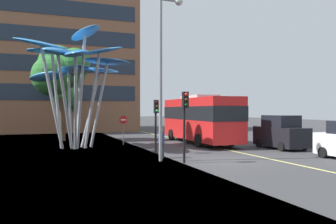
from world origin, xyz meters
TOP-DOWN VIEW (x-y plane):
  - ground at (-0.66, 0.00)m, footprint 120.00×240.00m
  - red_bus at (2.74, 9.21)m, footprint 3.12×10.67m
  - leaf_sculpture at (-6.98, 8.74)m, footprint 8.21×7.74m
  - traffic_light_kerb_near at (-2.44, -0.04)m, footprint 0.28×0.42m
  - traffic_light_kerb_far at (-2.62, 3.97)m, footprint 0.28×0.42m
  - car_parked_mid at (6.23, 3.64)m, footprint 2.02×3.95m
  - street_lamp at (-3.10, 1.05)m, footprint 1.33×0.44m
  - tree_pavement_near at (-7.48, 15.25)m, footprint 4.84×4.40m
  - tree_pavement_far at (-6.27, 26.01)m, footprint 4.12×4.40m
  - pedestrian at (-2.95, 2.09)m, footprint 0.34×0.34m
  - no_entry_sign at (-3.30, 9.79)m, footprint 0.60×0.12m
  - backdrop_building at (-8.81, 32.07)m, footprint 22.16×14.38m

SIDE VIEW (x-z plane):
  - ground at x=-0.66m, z-range -0.10..0.00m
  - pedestrian at x=-2.95m, z-range 0.00..1.64m
  - car_parked_mid at x=6.23m, z-range -0.08..2.21m
  - no_entry_sign at x=-3.30m, z-range 0.38..2.58m
  - red_bus at x=2.74m, z-range 0.18..3.97m
  - traffic_light_kerb_far at x=-2.62m, z-range 0.74..3.99m
  - traffic_light_kerb_near at x=-2.44m, z-range 0.80..4.36m
  - tree_pavement_far at x=-6.27m, z-range 1.01..7.00m
  - street_lamp at x=-3.10m, z-range 1.06..9.65m
  - leaf_sculpture at x=-6.98m, z-range 1.71..9.79m
  - tree_pavement_near at x=-7.48m, z-range 1.97..10.27m
  - backdrop_building at x=-8.81m, z-range 0.00..19.06m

